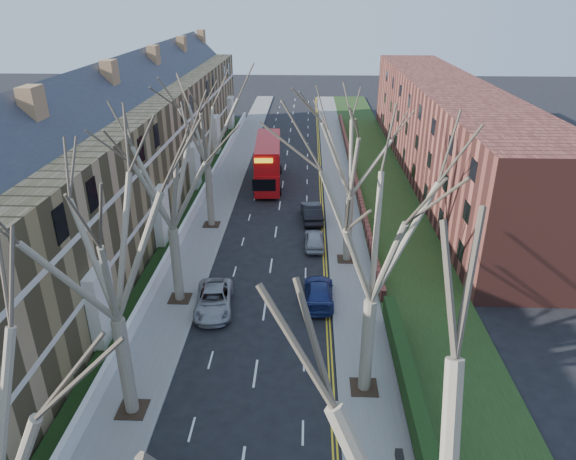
# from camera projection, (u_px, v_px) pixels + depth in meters

# --- Properties ---
(pavement_left) EXTENTS (3.00, 102.00, 0.12)m
(pavement_left) POSITION_uv_depth(u_px,v_px,m) (227.00, 183.00, 54.91)
(pavement_left) COLOR slate
(pavement_left) RESTS_ON ground
(pavement_right) EXTENTS (3.00, 102.00, 0.12)m
(pavement_right) POSITION_uv_depth(u_px,v_px,m) (339.00, 185.00, 54.48)
(pavement_right) COLOR slate
(pavement_right) RESTS_ON ground
(terrace_left) EXTENTS (9.70, 78.00, 13.60)m
(terrace_left) POSITION_uv_depth(u_px,v_px,m) (125.00, 154.00, 45.63)
(terrace_left) COLOR olive
(terrace_left) RESTS_ON ground
(flats_right) EXTENTS (13.97, 54.00, 10.00)m
(flats_right) POSITION_uv_depth(u_px,v_px,m) (445.00, 131.00, 55.63)
(flats_right) COLOR brown
(flats_right) RESTS_ON ground
(front_wall_left) EXTENTS (0.30, 78.00, 1.00)m
(front_wall_left) POSITION_uv_depth(u_px,v_px,m) (196.00, 206.00, 47.47)
(front_wall_left) COLOR white
(front_wall_left) RESTS_ON ground
(grass_verge_right) EXTENTS (6.00, 102.00, 0.06)m
(grass_verge_right) POSITION_uv_depth(u_px,v_px,m) (382.00, 184.00, 54.28)
(grass_verge_right) COLOR #1C3212
(grass_verge_right) RESTS_ON ground
(tree_left_mid) EXTENTS (10.50, 10.50, 14.71)m
(tree_left_mid) POSITION_uv_depth(u_px,v_px,m) (103.00, 234.00, 20.98)
(tree_left_mid) COLOR #746852
(tree_left_mid) RESTS_ON ground
(tree_left_far) EXTENTS (10.15, 10.15, 14.22)m
(tree_left_far) POSITION_uv_depth(u_px,v_px,m) (166.00, 167.00, 30.18)
(tree_left_far) COLOR #746852
(tree_left_far) RESTS_ON ground
(tree_left_dist) EXTENTS (10.50, 10.50, 14.71)m
(tree_left_dist) POSITION_uv_depth(u_px,v_px,m) (204.00, 117.00, 40.94)
(tree_left_dist) COLOR #746852
(tree_left_dist) RESTS_ON ground
(tree_right_mid) EXTENTS (10.50, 10.50, 14.71)m
(tree_right_mid) POSITION_uv_depth(u_px,v_px,m) (377.00, 219.00, 22.38)
(tree_right_mid) COLOR #746852
(tree_right_mid) RESTS_ON ground
(tree_right_far) EXTENTS (10.15, 10.15, 14.22)m
(tree_right_far) POSITION_uv_depth(u_px,v_px,m) (353.00, 142.00, 35.22)
(tree_right_far) COLOR #746852
(tree_right_far) RESTS_ON ground
(double_decker_bus) EXTENTS (3.19, 11.11, 4.60)m
(double_decker_bus) POSITION_uv_depth(u_px,v_px,m) (268.00, 163.00, 54.10)
(double_decker_bus) COLOR #B80D10
(double_decker_bus) RESTS_ON ground
(car_left_far) EXTENTS (2.77, 5.18, 1.38)m
(car_left_far) POSITION_uv_depth(u_px,v_px,m) (214.00, 300.00, 32.80)
(car_left_far) COLOR #929297
(car_left_far) RESTS_ON ground
(car_right_near) EXTENTS (1.92, 4.69, 1.36)m
(car_right_near) POSITION_uv_depth(u_px,v_px,m) (319.00, 292.00, 33.69)
(car_right_near) COLOR navy
(car_right_near) RESTS_ON ground
(car_right_mid) EXTENTS (1.64, 3.89, 1.31)m
(car_right_mid) POSITION_uv_depth(u_px,v_px,m) (314.00, 239.00, 40.98)
(car_right_mid) COLOR #9FA1A7
(car_right_mid) RESTS_ON ground
(car_right_far) EXTENTS (2.12, 4.92, 1.58)m
(car_right_far) POSITION_uv_depth(u_px,v_px,m) (312.00, 212.00, 45.78)
(car_right_far) COLOR black
(car_right_far) RESTS_ON ground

